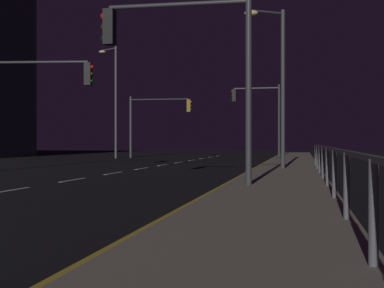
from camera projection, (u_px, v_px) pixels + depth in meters
name	position (u px, v px, depth m)	size (l,w,h in m)	color
ground_plane	(118.00, 173.00, 22.62)	(112.00, 112.00, 0.00)	black
sidewalk_right	(286.00, 173.00, 21.33)	(2.71, 77.00, 0.14)	gray
lane_markings_center	(142.00, 169.00, 26.05)	(0.14, 50.00, 0.01)	silver
lane_edge_line	(255.00, 168.00, 26.55)	(0.14, 53.00, 0.01)	gold
traffic_light_mid_left	(180.00, 50.00, 14.77)	(4.08, 0.34, 4.97)	#38383D
traffic_light_far_left	(41.00, 89.00, 23.92)	(4.27, 0.80, 4.89)	#2D3033
traffic_light_overhead_east	(258.00, 106.00, 43.11)	(3.77, 0.35, 5.48)	#38383D
traffic_light_near_right	(159.00, 114.00, 43.83)	(5.00, 0.34, 4.81)	#4C4C51
street_lamp_median	(277.00, 72.00, 23.13)	(1.61, 1.04, 6.56)	#38383D
street_lamp_far_end	(113.00, 92.00, 42.44)	(1.73, 1.07, 8.44)	#4C4C51
barrier_fence	(327.00, 156.00, 14.04)	(0.09, 24.72, 0.98)	#59595E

